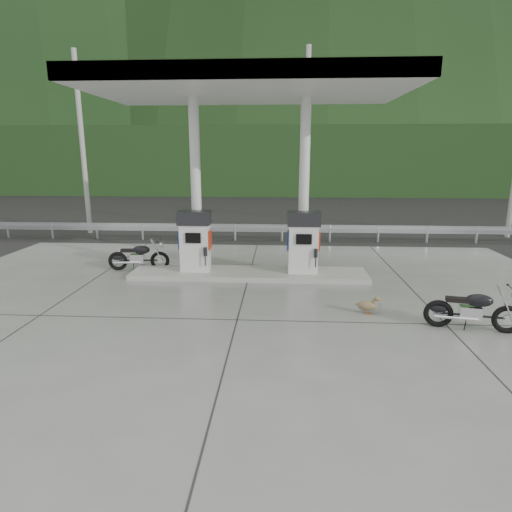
# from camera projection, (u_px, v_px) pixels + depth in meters

# --- Properties ---
(ground) EXTENTS (160.00, 160.00, 0.00)m
(ground) POSITION_uv_depth(u_px,v_px,m) (241.00, 305.00, 10.40)
(ground) COLOR black
(ground) RESTS_ON ground
(forecourt_apron) EXTENTS (18.00, 14.00, 0.02)m
(forecourt_apron) POSITION_uv_depth(u_px,v_px,m) (241.00, 305.00, 10.40)
(forecourt_apron) COLOR slate
(forecourt_apron) RESTS_ON ground
(pump_island) EXTENTS (7.00, 1.40, 0.15)m
(pump_island) POSITION_uv_depth(u_px,v_px,m) (249.00, 274.00, 12.80)
(pump_island) COLOR gray
(pump_island) RESTS_ON forecourt_apron
(gas_pump_left) EXTENTS (0.95, 0.55, 1.80)m
(gas_pump_left) POSITION_uv_depth(u_px,v_px,m) (195.00, 241.00, 12.67)
(gas_pump_left) COLOR silver
(gas_pump_left) RESTS_ON pump_island
(gas_pump_right) EXTENTS (0.95, 0.55, 1.80)m
(gas_pump_right) POSITION_uv_depth(u_px,v_px,m) (303.00, 242.00, 12.49)
(gas_pump_right) COLOR silver
(gas_pump_right) RESTS_ON pump_island
(canopy_column_left) EXTENTS (0.30, 0.30, 5.00)m
(canopy_column_left) POSITION_uv_depth(u_px,v_px,m) (196.00, 186.00, 12.69)
(canopy_column_left) COLOR silver
(canopy_column_left) RESTS_ON pump_island
(canopy_column_right) EXTENTS (0.30, 0.30, 5.00)m
(canopy_column_right) POSITION_uv_depth(u_px,v_px,m) (304.00, 186.00, 12.51)
(canopy_column_right) COLOR silver
(canopy_column_right) RESTS_ON pump_island
(canopy_roof) EXTENTS (8.50, 5.00, 0.40)m
(canopy_roof) POSITION_uv_depth(u_px,v_px,m) (248.00, 86.00, 11.58)
(canopy_roof) COLOR white
(canopy_roof) RESTS_ON canopy_column_left
(guardrail) EXTENTS (26.00, 0.16, 1.42)m
(guardrail) POSITION_uv_depth(u_px,v_px,m) (259.00, 224.00, 18.00)
(guardrail) COLOR #A5A8AD
(guardrail) RESTS_ON ground
(road) EXTENTS (60.00, 7.00, 0.01)m
(road) POSITION_uv_depth(u_px,v_px,m) (262.00, 227.00, 21.57)
(road) COLOR black
(road) RESTS_ON ground
(utility_pole_a) EXTENTS (0.22, 0.22, 8.00)m
(utility_pole_a) POSITION_uv_depth(u_px,v_px,m) (82.00, 145.00, 19.15)
(utility_pole_a) COLOR gray
(utility_pole_a) RESTS_ON ground
(utility_pole_b) EXTENTS (0.22, 0.22, 8.00)m
(utility_pole_b) POSITION_uv_depth(u_px,v_px,m) (306.00, 144.00, 18.59)
(utility_pole_b) COLOR gray
(utility_pole_b) RESTS_ON ground
(tree_band) EXTENTS (80.00, 6.00, 6.00)m
(tree_band) POSITION_uv_depth(u_px,v_px,m) (271.00, 161.00, 38.84)
(tree_band) COLOR black
(tree_band) RESTS_ON ground
(forested_hills) EXTENTS (100.00, 40.00, 140.00)m
(forested_hills) POSITION_uv_depth(u_px,v_px,m) (275.00, 177.00, 68.67)
(forested_hills) COLOR black
(forested_hills) RESTS_ON ground
(motorcycle_left) EXTENTS (1.83, 0.73, 0.84)m
(motorcycle_left) POSITION_uv_depth(u_px,v_px,m) (139.00, 257.00, 13.42)
(motorcycle_left) COLOR black
(motorcycle_left) RESTS_ON forecourt_apron
(motorcycle_right) EXTENTS (1.85, 0.91, 0.84)m
(motorcycle_right) POSITION_uv_depth(u_px,v_px,m) (473.00, 310.00, 8.81)
(motorcycle_right) COLOR black
(motorcycle_right) RESTS_ON forecourt_apron
(duck) EXTENTS (0.54, 0.26, 0.38)m
(duck) POSITION_uv_depth(u_px,v_px,m) (367.00, 306.00, 9.75)
(duck) COLOR brown
(duck) RESTS_ON forecourt_apron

